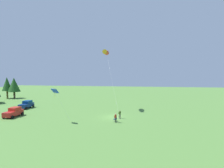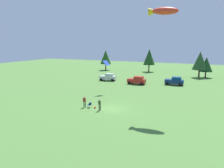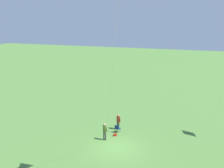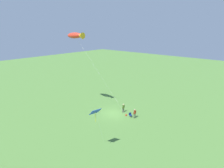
{
  "view_description": "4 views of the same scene",
  "coord_description": "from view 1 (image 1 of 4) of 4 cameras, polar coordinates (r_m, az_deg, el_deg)",
  "views": [
    {
      "loc": [
        -35.15,
        -4.83,
        9.13
      ],
      "look_at": [
        0.25,
        0.22,
        6.8
      ],
      "focal_mm": 28.0,
      "sensor_mm": 36.0,
      "label": 1
    },
    {
      "loc": [
        13.18,
        -28.55,
        9.7
      ],
      "look_at": [
        -0.09,
        0.42,
        3.68
      ],
      "focal_mm": 35.0,
      "sensor_mm": 36.0,
      "label": 2
    },
    {
      "loc": [
        20.96,
        6.94,
        11.73
      ],
      "look_at": [
        -0.68,
        -0.6,
        5.88
      ],
      "focal_mm": 42.0,
      "sensor_mm": 36.0,
      "label": 3
    },
    {
      "loc": [
        -19.11,
        22.41,
        14.93
      ],
      "look_at": [
        -1.3,
        1.86,
        6.45
      ],
      "focal_mm": 28.0,
      "sensor_mm": 36.0,
      "label": 4
    }
  ],
  "objects": [
    {
      "name": "car_red_sedan",
      "position": [
        41.92,
        -29.45,
        -8.01
      ],
      "size": [
        4.22,
        2.24,
        1.89
      ],
      "rotation": [
        0.0,
        0.0,
        -0.01
      ],
      "color": "#B4231F",
      "rests_on": "ground"
    },
    {
      "name": "kite_large_fish",
      "position": [
        42.55,
        -1.95,
        10.25
      ],
      "size": [
        10.16,
        4.77,
        14.52
      ],
      "color": "red",
      "rests_on": "ground"
    },
    {
      "name": "car_navy_hatch",
      "position": [
        50.14,
        -26.12,
        -6.04
      ],
      "size": [
        4.23,
        2.27,
        1.89
      ],
      "rotation": [
        0.0,
        0.0,
        0.02
      ],
      "color": "navy",
      "rests_on": "ground"
    },
    {
      "name": "ground_plane",
      "position": [
        36.63,
        0.3,
        -10.7
      ],
      "size": [
        160.0,
        160.0,
        0.0
      ],
      "primitive_type": "plane",
      "color": "#507F38"
    },
    {
      "name": "backpack_on_grass",
      "position": [
        34.26,
        1.21,
        -11.53
      ],
      "size": [
        0.36,
        0.39,
        0.22
      ],
      "primitive_type": "cube",
      "rotation": [
        0.0,
        0.0,
        5.32
      ],
      "color": "#AC1D0E",
      "rests_on": "ground"
    },
    {
      "name": "folding_chair",
      "position": [
        33.31,
        1.1,
        -11.31
      ],
      "size": [
        0.63,
        0.63,
        0.82
      ],
      "rotation": [
        0.0,
        0.0,
        2.73
      ],
      "color": "navy",
      "rests_on": "ground"
    },
    {
      "name": "person_kite_flyer",
      "position": [
        35.09,
        2.55,
        -9.63
      ],
      "size": [
        0.44,
        0.61,
        1.74
      ],
      "rotation": [
        0.0,
        0.0,
        2.79
      ],
      "color": "#423E3E",
      "rests_on": "ground"
    },
    {
      "name": "kite_diamond_blue",
      "position": [
        33.13,
        -18.12,
        -2.29
      ],
      "size": [
        1.75,
        3.16,
        6.29
      ],
      "color": "blue",
      "rests_on": "ground"
    },
    {
      "name": "person_spectator",
      "position": [
        32.39,
        1.21,
        -10.77
      ],
      "size": [
        0.47,
        0.55,
        1.74
      ],
      "rotation": [
        0.0,
        0.0,
        2.61
      ],
      "color": "#3A4A39",
      "rests_on": "ground"
    }
  ]
}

